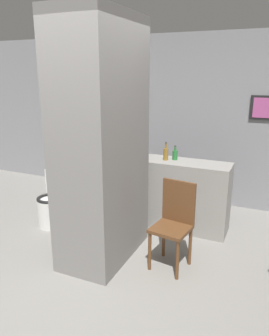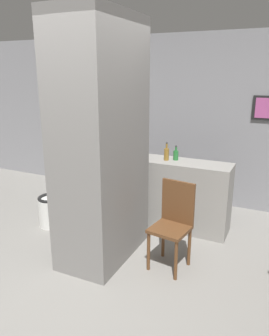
{
  "view_description": "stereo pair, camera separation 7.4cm",
  "coord_description": "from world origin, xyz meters",
  "px_view_note": "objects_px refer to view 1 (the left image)",
  "views": [
    {
      "loc": [
        1.7,
        -2.41,
        2.04
      ],
      "look_at": [
        0.19,
        0.96,
        0.95
      ],
      "focal_mm": 35.0,
      "sensor_mm": 36.0,
      "label": 1
    },
    {
      "loc": [
        1.77,
        -2.38,
        2.04
      ],
      "look_at": [
        0.19,
        0.96,
        0.95
      ],
      "focal_mm": 35.0,
      "sensor_mm": 36.0,
      "label": 2
    }
  ],
  "objects_px": {
    "chair_near_pillar": "(174,221)",
    "bottle_tall": "(166,153)",
    "toilet": "(53,202)",
    "bicycle": "(107,186)"
  },
  "relations": [
    {
      "from": "toilet",
      "to": "bicycle",
      "type": "distance_m",
      "value": 0.93
    },
    {
      "from": "chair_near_pillar",
      "to": "bottle_tall",
      "type": "height_order",
      "value": "bottle_tall"
    },
    {
      "from": "chair_near_pillar",
      "to": "bottle_tall",
      "type": "xyz_separation_m",
      "value": [
        -0.41,
        0.89,
        0.5
      ]
    },
    {
      "from": "toilet",
      "to": "chair_near_pillar",
      "type": "bearing_deg",
      "value": -8.9
    },
    {
      "from": "bicycle",
      "to": "bottle_tall",
      "type": "relative_size",
      "value": 6.81
    },
    {
      "from": "toilet",
      "to": "bicycle",
      "type": "bearing_deg",
      "value": 65.33
    },
    {
      "from": "toilet",
      "to": "bicycle",
      "type": "height_order",
      "value": "toilet"
    },
    {
      "from": "toilet",
      "to": "bottle_tall",
      "type": "bearing_deg",
      "value": 23.38
    },
    {
      "from": "chair_near_pillar",
      "to": "toilet",
      "type": "bearing_deg",
      "value": 179.36
    },
    {
      "from": "chair_near_pillar",
      "to": "bottle_tall",
      "type": "relative_size",
      "value": 3.83
    }
  ]
}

